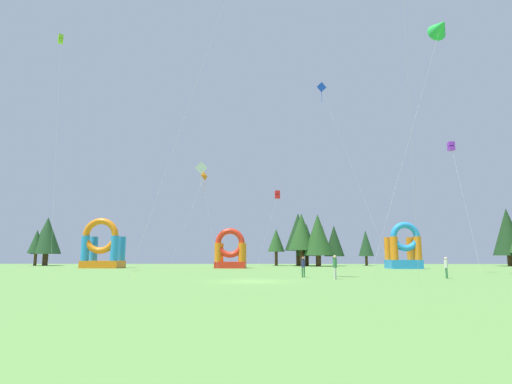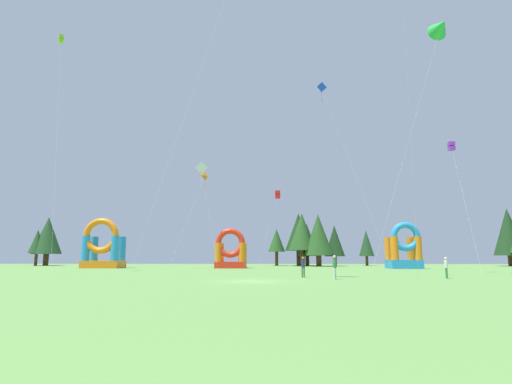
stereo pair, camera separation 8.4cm
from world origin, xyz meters
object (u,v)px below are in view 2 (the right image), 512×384
(inflatable_yellow_castle, at_px, (231,254))
(inflatable_red_slide, at_px, (103,249))
(person_far_side, at_px, (335,265))
(person_left_edge, at_px, (446,266))
(kite_purple_box, at_px, (451,147))
(kite_lime_box, at_px, (61,41))
(person_midfield, at_px, (303,265))
(kite_red_box, at_px, (278,195))
(kite_green_delta, at_px, (441,27))
(kite_blue_diamond, at_px, (322,90))
(inflatable_blue_arch, at_px, (404,251))
(kite_orange_diamond, at_px, (205,177))
(kite_white_diamond, at_px, (201,169))

(inflatable_yellow_castle, bearing_deg, inflatable_red_slide, -180.00)
(person_far_side, bearing_deg, person_left_edge, -44.63)
(kite_purple_box, relative_size, inflatable_red_slide, 1.96)
(kite_lime_box, distance_m, person_far_side, 41.24)
(person_left_edge, bearing_deg, person_midfield, -90.27)
(kite_lime_box, xyz_separation_m, inflatable_red_slide, (0.85, 13.86, -24.20))
(kite_red_box, bearing_deg, person_far_side, -80.70)
(inflatable_yellow_castle, bearing_deg, kite_green_delta, -45.01)
(kite_red_box, distance_m, kite_blue_diamond, 16.30)
(kite_purple_box, distance_m, inflatable_blue_arch, 17.71)
(kite_orange_diamond, bearing_deg, inflatable_yellow_castle, 31.41)
(kite_lime_box, bearing_deg, inflatable_blue_arch, 16.11)
(kite_lime_box, bearing_deg, person_far_side, -24.63)
(person_far_side, bearing_deg, inflatable_yellow_castle, 56.92)
(kite_blue_diamond, height_order, person_midfield, kite_blue_diamond)
(kite_green_delta, height_order, inflatable_yellow_castle, kite_green_delta)
(kite_orange_diamond, bearing_deg, person_midfield, -62.95)
(kite_red_box, xyz_separation_m, kite_white_diamond, (-9.87, -1.39, 3.21))
(kite_red_box, height_order, inflatable_yellow_castle, kite_red_box)
(kite_blue_diamond, relative_size, person_left_edge, 15.58)
(inflatable_blue_arch, bearing_deg, kite_purple_box, -85.47)
(person_midfield, bearing_deg, person_far_side, 136.73)
(inflatable_blue_arch, bearing_deg, kite_white_diamond, -169.89)
(inflatable_red_slide, bearing_deg, kite_blue_diamond, -6.70)
(kite_red_box, xyz_separation_m, person_left_edge, (12.43, -20.97, -8.67))
(kite_red_box, relative_size, person_midfield, 6.17)
(kite_red_box, relative_size, kite_orange_diamond, 0.77)
(kite_red_box, distance_m, inflatable_red_slide, 26.21)
(kite_blue_diamond, distance_m, inflatable_blue_arch, 24.86)
(person_left_edge, xyz_separation_m, person_far_side, (-8.77, -1.38, 0.08))
(kite_orange_diamond, relative_size, inflatable_blue_arch, 2.13)
(kite_purple_box, relative_size, inflatable_blue_arch, 2.20)
(person_left_edge, bearing_deg, kite_purple_box, 156.38)
(kite_white_diamond, distance_m, inflatable_red_slide, 19.15)
(inflatable_blue_arch, bearing_deg, kite_lime_box, -163.89)
(person_midfield, bearing_deg, kite_blue_diamond, -97.18)
(kite_purple_box, bearing_deg, kite_green_delta, -115.76)
(person_left_edge, relative_size, inflatable_yellow_castle, 0.29)
(kite_green_delta, relative_size, inflatable_blue_arch, 3.89)
(kite_green_delta, distance_m, person_midfield, 26.31)
(kite_lime_box, relative_size, person_left_edge, 16.88)
(kite_blue_diamond, distance_m, inflatable_red_slide, 38.28)
(kite_lime_box, xyz_separation_m, person_midfield, (27.13, -10.96, -25.84))
(kite_red_box, height_order, kite_orange_diamond, kite_orange_diamond)
(kite_blue_diamond, bearing_deg, inflatable_blue_arch, 11.28)
(kite_blue_diamond, relative_size, kite_white_diamond, 1.88)
(kite_red_box, distance_m, person_midfield, 21.74)
(kite_red_box, relative_size, inflatable_blue_arch, 1.63)
(kite_white_diamond, distance_m, person_midfield, 24.75)
(person_midfield, distance_m, inflatable_blue_arch, 28.10)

